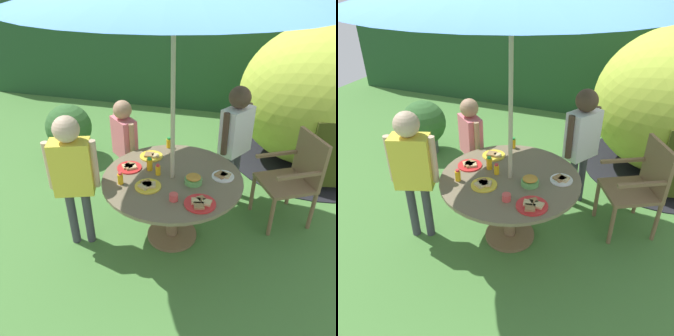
% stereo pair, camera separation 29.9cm
% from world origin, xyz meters
% --- Properties ---
extents(ground_plane, '(10.00, 10.00, 0.02)m').
position_xyz_m(ground_plane, '(0.00, 0.00, -0.01)').
color(ground_plane, '#477A38').
extents(hedge_backdrop, '(9.00, 0.70, 1.79)m').
position_xyz_m(hedge_backdrop, '(0.00, 3.64, 0.89)').
color(hedge_backdrop, '#234C28').
rests_on(hedge_backdrop, ground_plane).
extents(garden_table, '(1.25, 1.25, 0.68)m').
position_xyz_m(garden_table, '(0.00, 0.00, 0.55)').
color(garden_table, brown).
rests_on(garden_table, ground_plane).
extents(wooden_chair, '(0.63, 0.63, 0.93)m').
position_xyz_m(wooden_chair, '(1.09, 0.58, 0.52)').
color(wooden_chair, brown).
rests_on(wooden_chair, ground_plane).
extents(dome_tent, '(2.42, 2.42, 1.76)m').
position_xyz_m(dome_tent, '(1.40, 1.94, 0.87)').
color(dome_tent, '#B2C63F').
rests_on(dome_tent, ground_plane).
extents(potted_plant, '(0.60, 0.60, 0.74)m').
position_xyz_m(potted_plant, '(-1.70, 1.20, 0.41)').
color(potted_plant, '#595960').
rests_on(potted_plant, ground_plane).
extents(child_in_white_shirt, '(0.33, 0.39, 1.30)m').
position_xyz_m(child_in_white_shirt, '(0.48, 0.79, 0.83)').
color(child_in_white_shirt, '#3F3F47').
rests_on(child_in_white_shirt, ground_plane).
extents(child_in_pink_shirt, '(0.33, 0.31, 1.13)m').
position_xyz_m(child_in_pink_shirt, '(-0.66, 0.56, 0.72)').
color(child_in_pink_shirt, '#3F3F47').
rests_on(child_in_pink_shirt, ground_plane).
extents(child_in_yellow_shirt, '(0.42, 0.28, 1.29)m').
position_xyz_m(child_in_yellow_shirt, '(-0.80, -0.28, 0.82)').
color(child_in_yellow_shirt, '#3F3F47').
rests_on(child_in_yellow_shirt, ground_plane).
extents(snack_bowl, '(0.15, 0.15, 0.08)m').
position_xyz_m(snack_bowl, '(0.20, -0.04, 0.72)').
color(snack_bowl, '#66B259').
rests_on(snack_bowl, garden_table).
extents(plate_center_back, '(0.23, 0.23, 0.03)m').
position_xyz_m(plate_center_back, '(-0.17, -0.20, 0.69)').
color(plate_center_back, yellow).
rests_on(plate_center_back, garden_table).
extents(plate_far_right, '(0.23, 0.23, 0.03)m').
position_xyz_m(plate_far_right, '(-0.42, 0.05, 0.69)').
color(plate_far_right, red).
rests_on(plate_far_right, garden_table).
extents(plate_front_edge, '(0.25, 0.25, 0.03)m').
position_xyz_m(plate_front_edge, '(0.31, -0.33, 0.69)').
color(plate_front_edge, red).
rests_on(plate_front_edge, garden_table).
extents(plate_far_left, '(0.22, 0.22, 0.03)m').
position_xyz_m(plate_far_left, '(-0.29, 0.31, 0.69)').
color(plate_far_left, yellow).
rests_on(plate_far_left, garden_table).
extents(plate_back_edge, '(0.20, 0.20, 0.03)m').
position_xyz_m(plate_back_edge, '(0.43, 0.12, 0.69)').
color(plate_back_edge, white).
rests_on(plate_back_edge, garden_table).
extents(juice_bottle_near_left, '(0.05, 0.05, 0.11)m').
position_xyz_m(juice_bottle_near_left, '(-0.41, -0.21, 0.73)').
color(juice_bottle_near_left, yellow).
rests_on(juice_bottle_near_left, garden_table).
extents(juice_bottle_near_right, '(0.05, 0.05, 0.13)m').
position_xyz_m(juice_bottle_near_right, '(-0.23, 0.07, 0.74)').
color(juice_bottle_near_right, yellow).
rests_on(juice_bottle_near_right, garden_table).
extents(juice_bottle_center_front, '(0.05, 0.05, 0.11)m').
position_xyz_m(juice_bottle_center_front, '(-0.17, 0.54, 0.73)').
color(juice_bottle_center_front, yellow).
rests_on(juice_bottle_center_front, garden_table).
extents(juice_bottle_mid_left, '(0.05, 0.05, 0.10)m').
position_xyz_m(juice_bottle_mid_left, '(-0.14, 0.01, 0.73)').
color(juice_bottle_mid_left, yellow).
rests_on(juice_bottle_mid_left, garden_table).
extents(cup_near, '(0.07, 0.07, 0.06)m').
position_xyz_m(cup_near, '(0.09, -0.32, 0.71)').
color(cup_near, '#E04C47').
rests_on(cup_near, garden_table).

